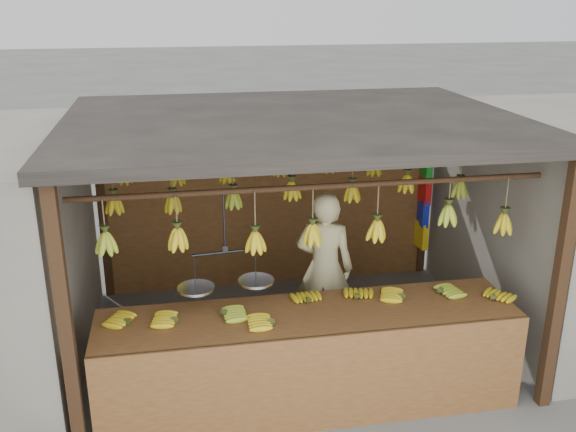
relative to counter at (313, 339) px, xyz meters
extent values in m
plane|color=#5B5B57|center=(0.07, 1.23, -0.71)|extent=(80.00, 80.00, 0.00)
cube|color=black|center=(-1.93, -0.27, 0.44)|extent=(0.10, 0.10, 2.30)
cube|color=black|center=(2.07, -0.27, 0.44)|extent=(0.10, 0.10, 2.30)
cube|color=black|center=(-1.93, 2.73, 0.44)|extent=(0.10, 0.10, 2.30)
cube|color=black|center=(2.07, 2.73, 0.44)|extent=(0.10, 0.10, 2.30)
cube|color=black|center=(0.07, 1.23, 1.64)|extent=(4.30, 3.30, 0.10)
cylinder|color=black|center=(0.07, 0.23, 1.29)|extent=(4.00, 0.05, 0.05)
cylinder|color=black|center=(0.07, 1.23, 1.29)|extent=(4.00, 0.05, 0.05)
cylinder|color=black|center=(0.07, 2.23, 1.29)|extent=(4.00, 0.05, 0.05)
cube|color=brown|center=(0.07, 2.73, 0.19)|extent=(4.00, 0.06, 1.80)
cube|color=brown|center=(0.00, 0.13, 0.15)|extent=(3.64, 0.81, 0.08)
cube|color=brown|center=(0.00, -0.28, -0.26)|extent=(3.64, 0.04, 0.90)
cube|color=black|center=(-1.73, -0.23, -0.30)|extent=(0.07, 0.07, 0.82)
cube|color=black|center=(1.72, -0.23, -0.30)|extent=(0.07, 0.07, 0.82)
cube|color=black|center=(-1.73, 0.48, -0.30)|extent=(0.07, 0.07, 0.82)
cube|color=black|center=(1.72, 0.48, -0.30)|extent=(0.07, 0.07, 0.82)
ellipsoid|color=gold|center=(-1.52, 0.20, 0.22)|extent=(0.30, 0.27, 0.06)
ellipsoid|color=gold|center=(-1.14, 0.16, 0.22)|extent=(0.27, 0.22, 0.06)
ellipsoid|color=#92A523|center=(-0.73, 0.17, 0.22)|extent=(0.25, 0.19, 0.06)
ellipsoid|color=gold|center=(-0.36, -0.01, 0.22)|extent=(0.25, 0.19, 0.06)
ellipsoid|color=gold|center=(0.03, 0.29, 0.22)|extent=(0.20, 0.26, 0.06)
ellipsoid|color=gold|center=(0.48, 0.28, 0.22)|extent=(0.23, 0.28, 0.06)
ellipsoid|color=gold|center=(0.87, 0.24, 0.22)|extent=(0.29, 0.26, 0.06)
ellipsoid|color=#92A523|center=(1.26, 0.24, 0.22)|extent=(0.27, 0.23, 0.06)
ellipsoid|color=gold|center=(1.67, 0.04, 0.22)|extent=(0.30, 0.29, 0.06)
ellipsoid|color=#92A523|center=(-1.64, 0.19, 0.93)|extent=(0.16, 0.16, 0.28)
ellipsoid|color=gold|center=(-1.08, 0.18, 0.92)|extent=(0.16, 0.16, 0.28)
ellipsoid|color=gold|center=(-0.45, 0.19, 0.85)|extent=(0.16, 0.16, 0.28)
ellipsoid|color=gold|center=(0.04, 0.23, 0.87)|extent=(0.16, 0.16, 0.28)
ellipsoid|color=gold|center=(0.60, 0.23, 0.87)|extent=(0.16, 0.16, 0.28)
ellipsoid|color=#92A523|center=(1.25, 0.24, 0.96)|extent=(0.16, 0.16, 0.28)
ellipsoid|color=gold|center=(1.76, 0.20, 0.86)|extent=(0.16, 0.16, 0.28)
ellipsoid|color=gold|center=(-1.65, 1.27, 0.90)|extent=(0.16, 0.16, 0.28)
ellipsoid|color=gold|center=(-1.11, 1.23, 0.89)|extent=(0.16, 0.16, 0.28)
ellipsoid|color=#92A523|center=(-0.52, 1.27, 0.89)|extent=(0.16, 0.16, 0.28)
ellipsoid|color=gold|center=(0.05, 1.20, 0.96)|extent=(0.16, 0.16, 0.28)
ellipsoid|color=gold|center=(0.67, 1.23, 0.90)|extent=(0.16, 0.16, 0.28)
ellipsoid|color=gold|center=(1.24, 1.23, 0.96)|extent=(0.16, 0.16, 0.28)
ellipsoid|color=#92A523|center=(1.82, 1.22, 0.87)|extent=(0.16, 0.16, 0.28)
ellipsoid|color=gold|center=(-1.61, 2.21, 0.92)|extent=(0.16, 0.16, 0.28)
ellipsoid|color=gold|center=(-1.05, 2.25, 0.86)|extent=(0.16, 0.16, 0.28)
ellipsoid|color=gold|center=(-0.50, 2.23, 0.87)|extent=(0.16, 0.16, 0.28)
ellipsoid|color=#92A523|center=(0.11, 2.24, 0.92)|extent=(0.16, 0.16, 0.28)
ellipsoid|color=gold|center=(0.67, 2.25, 0.93)|extent=(0.16, 0.16, 0.28)
ellipsoid|color=gold|center=(1.23, 2.27, 0.85)|extent=(0.16, 0.16, 0.28)
ellipsoid|color=gold|center=(1.79, 2.20, 0.96)|extent=(0.16, 0.16, 0.28)
cylinder|color=black|center=(-0.70, 0.23, 1.02)|extent=(0.02, 0.02, 0.52)
cylinder|color=black|center=(-0.70, 0.23, 0.76)|extent=(0.56, 0.08, 0.02)
cylinder|color=silver|center=(-0.96, 0.20, 0.46)|extent=(0.30, 0.30, 0.02)
cylinder|color=silver|center=(-0.44, 0.25, 0.46)|extent=(0.30, 0.30, 0.02)
imported|color=beige|center=(0.39, 1.21, 0.10)|extent=(0.70, 0.58, 1.64)
cube|color=#199926|center=(2.01, 2.58, 0.73)|extent=(0.08, 0.26, 0.34)
cube|color=red|center=(2.01, 2.58, 0.45)|extent=(0.08, 0.26, 0.34)
cube|color=#1426BF|center=(2.01, 2.58, 0.16)|extent=(0.08, 0.26, 0.34)
cube|color=yellow|center=(2.01, 2.58, -0.15)|extent=(0.08, 0.26, 0.34)
camera|label=1|loc=(-1.08, -4.69, 2.79)|focal=40.00mm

